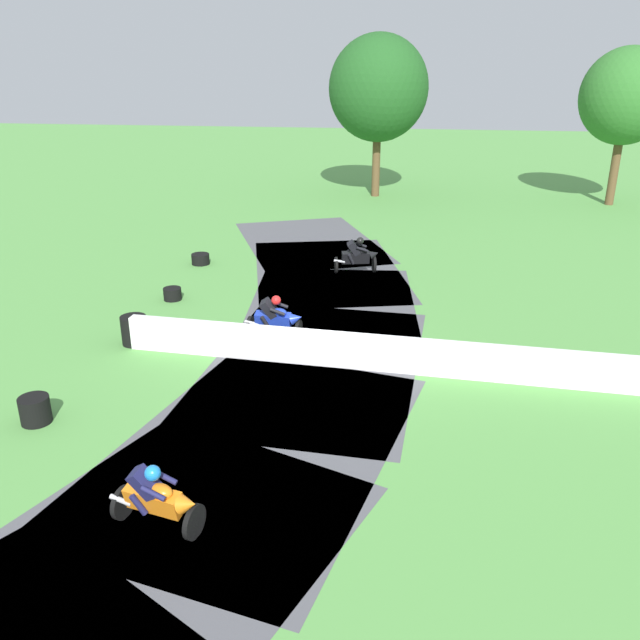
% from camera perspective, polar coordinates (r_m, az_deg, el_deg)
% --- Properties ---
extents(ground_plane, '(120.00, 120.00, 0.00)m').
position_cam_1_polar(ground_plane, '(17.07, -0.29, -3.79)').
color(ground_plane, '#569947').
extents(track_asphalt, '(10.83, 32.93, 0.01)m').
position_cam_1_polar(track_asphalt, '(17.36, -4.51, -3.38)').
color(track_asphalt, '#515156').
rests_on(track_asphalt, ground).
extents(safety_barrier, '(20.54, 1.76, 0.90)m').
position_cam_1_polar(safety_barrier, '(16.67, 17.44, -3.81)').
color(safety_barrier, white).
rests_on(safety_barrier, ground).
extents(motorcycle_lead_orange, '(1.70, 1.04, 1.43)m').
position_cam_1_polar(motorcycle_lead_orange, '(11.50, -13.90, -14.72)').
color(motorcycle_lead_orange, black).
rests_on(motorcycle_lead_orange, ground).
extents(motorcycle_chase_blue, '(1.70, 0.83, 1.43)m').
position_cam_1_polar(motorcycle_chase_blue, '(18.28, -3.85, 0.17)').
color(motorcycle_chase_blue, black).
rests_on(motorcycle_chase_blue, ground).
extents(motorcycle_trailing_black, '(1.70, 1.00, 1.43)m').
position_cam_1_polar(motorcycle_trailing_black, '(24.05, 3.27, 5.57)').
color(motorcycle_trailing_black, black).
rests_on(motorcycle_trailing_black, ground).
extents(tire_stack_mid_a, '(0.65, 0.65, 0.60)m').
position_cam_1_polar(tire_stack_mid_a, '(15.59, -23.41, -7.15)').
color(tire_stack_mid_a, black).
rests_on(tire_stack_mid_a, ground).
extents(tire_stack_mid_b, '(0.70, 0.70, 0.80)m').
position_cam_1_polar(tire_stack_mid_b, '(18.78, -15.77, -0.84)').
color(tire_stack_mid_b, black).
rests_on(tire_stack_mid_b, ground).
extents(tire_stack_far, '(0.58, 0.58, 0.40)m').
position_cam_1_polar(tire_stack_far, '(21.97, -12.64, 2.22)').
color(tire_stack_far, black).
rests_on(tire_stack_far, ground).
extents(tire_stack_extra_a, '(0.68, 0.68, 0.40)m').
position_cam_1_polar(tire_stack_extra_a, '(25.62, -10.29, 5.21)').
color(tire_stack_extra_a, black).
rests_on(tire_stack_extra_a, ground).
extents(tree_far_left, '(4.58, 4.58, 7.92)m').
position_cam_1_polar(tree_far_left, '(38.38, 24.96, 17.10)').
color(tree_far_left, brown).
rests_on(tree_far_left, ground).
extents(tree_far_right, '(5.34, 5.34, 8.59)m').
position_cam_1_polar(tree_far_right, '(37.58, 5.08, 19.31)').
color(tree_far_right, brown).
rests_on(tree_far_right, ground).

